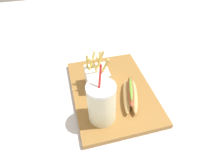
{
  "coord_description": "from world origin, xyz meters",
  "views": [
    {
      "loc": [
        -0.57,
        0.16,
        0.59
      ],
      "look_at": [
        0.0,
        0.0,
        0.05
      ],
      "focal_mm": 32.06,
      "sensor_mm": 36.0,
      "label": 1
    }
  ],
  "objects_px": {
    "fries_basket": "(97,78)",
    "hot_dog_1": "(130,95)",
    "soda_cup": "(102,103)",
    "ketchup_cup_1": "(104,98)"
  },
  "relations": [
    {
      "from": "hot_dog_1",
      "to": "ketchup_cup_1",
      "type": "distance_m",
      "value": 0.1
    },
    {
      "from": "soda_cup",
      "to": "ketchup_cup_1",
      "type": "height_order",
      "value": "soda_cup"
    },
    {
      "from": "soda_cup",
      "to": "ketchup_cup_1",
      "type": "distance_m",
      "value": 0.1
    },
    {
      "from": "fries_basket",
      "to": "hot_dog_1",
      "type": "distance_m",
      "value": 0.15
    },
    {
      "from": "soda_cup",
      "to": "ketchup_cup_1",
      "type": "xyz_separation_m",
      "value": [
        0.08,
        -0.03,
        -0.06
      ]
    },
    {
      "from": "hot_dog_1",
      "to": "ketchup_cup_1",
      "type": "bearing_deg",
      "value": 77.42
    },
    {
      "from": "fries_basket",
      "to": "ketchup_cup_1",
      "type": "xyz_separation_m",
      "value": [
        -0.09,
        -0.01,
        -0.03
      ]
    },
    {
      "from": "fries_basket",
      "to": "ketchup_cup_1",
      "type": "height_order",
      "value": "fries_basket"
    },
    {
      "from": "fries_basket",
      "to": "hot_dog_1",
      "type": "relative_size",
      "value": 0.83
    },
    {
      "from": "fries_basket",
      "to": "hot_dog_1",
      "type": "xyz_separation_m",
      "value": [
        -0.11,
        -0.1,
        -0.02
      ]
    }
  ]
}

